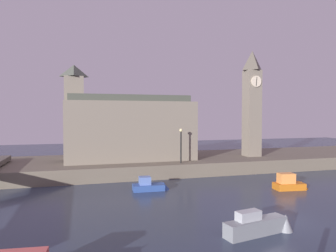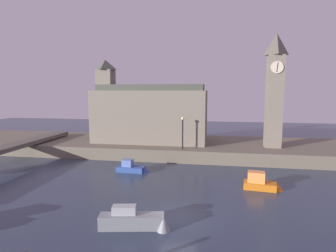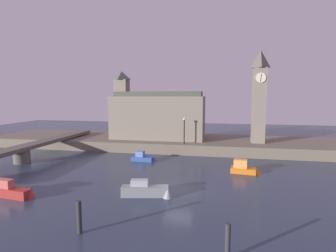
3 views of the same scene
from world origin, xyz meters
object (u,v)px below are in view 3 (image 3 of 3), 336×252
at_px(mooring_post_right, 228,241).
at_px(boat_cruiser_grey, 148,190).
at_px(clock_tower, 259,96).
at_px(boat_tour_blue, 145,158).
at_px(parliament_hall, 156,115).
at_px(streetlamp, 184,128).
at_px(boat_dinghy_red, 10,191).
at_px(boat_patrol_orange, 245,168).
at_px(mooring_post_left, 79,217).

distance_m(mooring_post_right, boat_cruiser_grey, 9.85).
height_order(clock_tower, boat_tour_blue, clock_tower).
xyz_separation_m(parliament_hall, streetlamp, (5.34, -4.86, -1.42)).
xyz_separation_m(clock_tower, boat_dinghy_red, (-22.89, -22.45, -7.99)).
xyz_separation_m(boat_tour_blue, boat_patrol_orange, (12.39, -3.17, 0.12)).
bearing_deg(boat_tour_blue, boat_patrol_orange, -14.35).
distance_m(boat_cruiser_grey, boat_patrol_orange, 12.27).
bearing_deg(boat_patrol_orange, streetlamp, 133.49).
bearing_deg(boat_cruiser_grey, streetlamp, 87.22).
bearing_deg(mooring_post_left, clock_tower, 62.28).
relative_size(clock_tower, boat_cruiser_grey, 3.01).
xyz_separation_m(streetlamp, boat_cruiser_grey, (-0.82, -16.95, -3.37)).
distance_m(clock_tower, boat_cruiser_grey, 24.54).
bearing_deg(mooring_post_left, parliament_hall, 93.98).
bearing_deg(boat_patrol_orange, boat_dinghy_red, -151.44).
distance_m(parliament_hall, mooring_post_left, 28.85).
xyz_separation_m(clock_tower, parliament_hall, (-16.05, 1.68, -3.21)).
relative_size(mooring_post_left, boat_cruiser_grey, 0.46).
height_order(boat_dinghy_red, boat_patrol_orange, boat_patrol_orange).
relative_size(parliament_hall, boat_tour_blue, 4.37).
bearing_deg(boat_tour_blue, streetlamp, 49.09).
distance_m(streetlamp, boat_patrol_orange, 11.97).
bearing_deg(boat_tour_blue, boat_dinghy_red, -118.65).
xyz_separation_m(boat_tour_blue, boat_cruiser_grey, (3.65, -11.79, 0.12)).
height_order(parliament_hall, boat_cruiser_grey, parliament_hall).
distance_m(boat_tour_blue, boat_patrol_orange, 12.78).
distance_m(parliament_hall, boat_cruiser_grey, 22.79).
distance_m(mooring_post_right, boat_patrol_orange, 16.31).
xyz_separation_m(streetlamp, boat_dinghy_red, (-12.18, -19.27, -3.36)).
height_order(clock_tower, boat_cruiser_grey, clock_tower).
relative_size(clock_tower, mooring_post_left, 6.50).
bearing_deg(mooring_post_right, boat_patrol_orange, 81.66).
relative_size(clock_tower, boat_tour_blue, 3.94).
bearing_deg(clock_tower, mooring_post_right, -100.59).
xyz_separation_m(mooring_post_left, boat_cruiser_grey, (2.54, 6.64, -0.52)).
bearing_deg(boat_patrol_orange, parliament_hall, 135.11).
xyz_separation_m(clock_tower, boat_tour_blue, (-15.19, -8.34, -8.12)).
bearing_deg(boat_patrol_orange, clock_tower, 76.33).
height_order(mooring_post_right, boat_patrol_orange, mooring_post_right).
bearing_deg(mooring_post_right, boat_tour_blue, 117.44).
relative_size(clock_tower, streetlamp, 3.56).
bearing_deg(boat_cruiser_grey, mooring_post_left, -110.89).
bearing_deg(boat_dinghy_red, clock_tower, 44.44).
xyz_separation_m(parliament_hall, boat_dinghy_red, (-6.84, -24.13, -4.78)).
height_order(streetlamp, boat_tour_blue, streetlamp).
bearing_deg(streetlamp, mooring_post_right, -77.24).
distance_m(clock_tower, streetlamp, 12.09).
relative_size(mooring_post_right, boat_patrol_orange, 0.57).
distance_m(mooring_post_left, mooring_post_right, 8.94).
xyz_separation_m(clock_tower, boat_cruiser_grey, (-11.53, -20.13, -8.00)).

